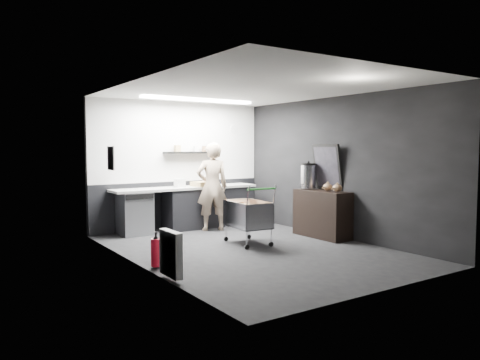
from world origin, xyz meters
TOP-DOWN VIEW (x-y plane):
  - floor at (0.00, 0.00)m, footprint 5.50×5.50m
  - ceiling at (0.00, 0.00)m, footprint 5.50×5.50m
  - wall_back at (0.00, 2.75)m, footprint 5.50×0.00m
  - wall_front at (0.00, -2.75)m, footprint 5.50×0.00m
  - wall_left at (-2.00, 0.00)m, footprint 0.00×5.50m
  - wall_right at (2.00, 0.00)m, footprint 0.00×5.50m
  - kitchen_wall_panel at (0.00, 2.73)m, footprint 3.95×0.02m
  - dado_panel at (0.00, 2.73)m, footprint 3.95×0.02m
  - floating_shelf at (0.20, 2.62)m, footprint 1.20×0.22m
  - wall_clock at (1.40, 2.72)m, footprint 0.20×0.03m
  - poster at (-1.98, 1.30)m, footprint 0.02×0.30m
  - poster_red_band at (-1.98, 1.30)m, footprint 0.02×0.22m
  - radiator at (-1.94, -0.90)m, footprint 0.10×0.50m
  - ceiling_strip at (0.00, 1.85)m, footprint 2.40×0.20m
  - prep_counter at (0.14, 2.42)m, footprint 3.20×0.61m
  - person at (0.37, 1.97)m, footprint 0.77×0.61m
  - shopping_cart at (0.20, 0.43)m, footprint 0.65×0.99m
  - sideboard at (1.77, 0.19)m, footprint 0.51×1.20m
  - fire_extinguisher at (-1.85, -0.22)m, footprint 0.15×0.15m
  - cardboard_box at (0.40, 2.37)m, footprint 0.53×0.43m
  - pink_tub at (0.50, 2.42)m, footprint 0.18×0.18m
  - white_container at (-0.18, 2.37)m, footprint 0.20×0.16m

SIDE VIEW (x-z plane):
  - floor at x=0.00m, z-range 0.00..0.00m
  - fire_extinguisher at x=-1.85m, z-range -0.01..0.49m
  - radiator at x=-1.94m, z-range 0.05..0.65m
  - prep_counter at x=0.14m, z-range 0.01..0.91m
  - shopping_cart at x=0.20m, z-range -0.02..1.02m
  - dado_panel at x=0.00m, z-range 0.00..1.00m
  - sideboard at x=1.77m, z-range -0.33..1.47m
  - person at x=0.37m, z-range 0.00..1.83m
  - cardboard_box at x=0.40m, z-range 0.90..1.00m
  - white_container at x=-0.18m, z-range 0.90..1.08m
  - pink_tub at x=0.50m, z-range 0.90..1.08m
  - wall_back at x=0.00m, z-range -1.40..4.10m
  - wall_front at x=0.00m, z-range -1.40..4.10m
  - wall_left at x=-2.00m, z-range -1.40..4.10m
  - wall_right at x=2.00m, z-range -1.40..4.10m
  - poster at x=-1.98m, z-range 1.35..1.75m
  - floating_shelf at x=0.20m, z-range 1.60..1.64m
  - poster_red_band at x=-1.98m, z-range 1.57..1.67m
  - kitchen_wall_panel at x=0.00m, z-range 1.00..2.70m
  - wall_clock at x=1.40m, z-range 2.05..2.25m
  - ceiling_strip at x=0.00m, z-range 2.65..2.69m
  - ceiling at x=0.00m, z-range 2.70..2.70m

